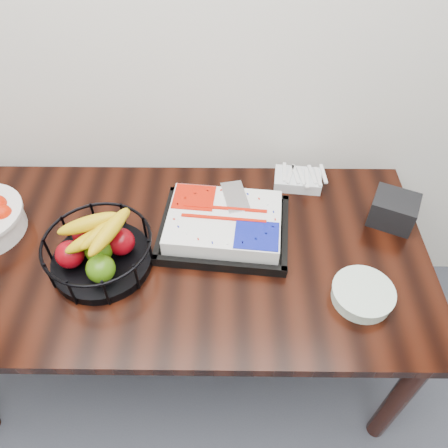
{
  "coord_description": "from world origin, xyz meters",
  "views": [
    {
      "loc": [
        0.18,
        1.01,
        1.97
      ],
      "look_at": [
        0.17,
        2.05,
        0.83
      ],
      "focal_mm": 35.0,
      "sensor_mm": 36.0,
      "label": 1
    }
  ],
  "objects_px": {
    "cake_tray": "(224,225)",
    "fruit_basket": "(99,249)",
    "napkin_box": "(393,210)",
    "plate_stack": "(362,294)",
    "table": "(178,264)"
  },
  "relations": [
    {
      "from": "cake_tray",
      "to": "fruit_basket",
      "type": "relative_size",
      "value": 1.36
    },
    {
      "from": "fruit_basket",
      "to": "napkin_box",
      "type": "xyz_separation_m",
      "value": [
        1.05,
        0.22,
        -0.02
      ]
    },
    {
      "from": "fruit_basket",
      "to": "plate_stack",
      "type": "relative_size",
      "value": 1.81
    },
    {
      "from": "plate_stack",
      "to": "table",
      "type": "bearing_deg",
      "value": 161.98
    },
    {
      "from": "table",
      "to": "plate_stack",
      "type": "height_order",
      "value": "plate_stack"
    },
    {
      "from": "cake_tray",
      "to": "plate_stack",
      "type": "xyz_separation_m",
      "value": [
        0.45,
        -0.28,
        -0.02
      ]
    },
    {
      "from": "table",
      "to": "fruit_basket",
      "type": "height_order",
      "value": "fruit_basket"
    },
    {
      "from": "fruit_basket",
      "to": "napkin_box",
      "type": "height_order",
      "value": "fruit_basket"
    },
    {
      "from": "cake_tray",
      "to": "plate_stack",
      "type": "height_order",
      "value": "cake_tray"
    },
    {
      "from": "table",
      "to": "napkin_box",
      "type": "relative_size",
      "value": 11.4
    },
    {
      "from": "cake_tray",
      "to": "fruit_basket",
      "type": "bearing_deg",
      "value": -160.31
    },
    {
      "from": "table",
      "to": "fruit_basket",
      "type": "xyz_separation_m",
      "value": [
        -0.25,
        -0.07,
        0.17
      ]
    },
    {
      "from": "cake_tray",
      "to": "napkin_box",
      "type": "relative_size",
      "value": 3.15
    },
    {
      "from": "plate_stack",
      "to": "napkin_box",
      "type": "height_order",
      "value": "napkin_box"
    },
    {
      "from": "plate_stack",
      "to": "fruit_basket",
      "type": "bearing_deg",
      "value": 171.26
    }
  ]
}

